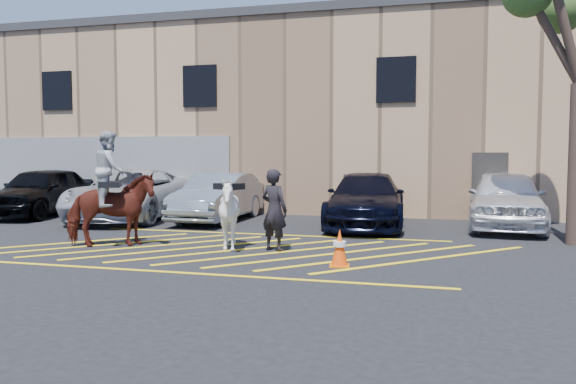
% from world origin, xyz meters
% --- Properties ---
extents(ground, '(90.00, 90.00, 0.00)m').
position_xyz_m(ground, '(0.00, 0.00, 0.00)').
color(ground, black).
rests_on(ground, ground).
extents(car_black_suv, '(2.52, 5.18, 1.70)m').
position_xyz_m(car_black_suv, '(-8.96, 4.60, 0.85)').
color(car_black_suv, black).
rests_on(car_black_suv, ground).
extents(car_white_pickup, '(3.55, 6.30, 1.66)m').
position_xyz_m(car_white_pickup, '(-5.39, 4.46, 0.83)').
color(car_white_pickup, silver).
rests_on(car_white_pickup, ground).
extents(car_silver_sedan, '(1.65, 4.65, 1.53)m').
position_xyz_m(car_silver_sedan, '(-2.42, 4.72, 0.76)').
color(car_silver_sedan, '#8D939A').
rests_on(car_silver_sedan, ground).
extents(car_blue_suv, '(2.51, 5.52, 1.57)m').
position_xyz_m(car_blue_suv, '(2.33, 4.69, 0.78)').
color(car_blue_suv, black).
rests_on(car_blue_suv, ground).
extents(car_white_suv, '(2.35, 5.14, 1.71)m').
position_xyz_m(car_white_suv, '(6.29, 5.18, 0.86)').
color(car_white_suv, silver).
rests_on(car_white_suv, ground).
extents(handler, '(0.78, 0.66, 1.83)m').
position_xyz_m(handler, '(0.86, -0.13, 0.92)').
color(handler, black).
rests_on(handler, ground).
extents(warehouse, '(32.42, 10.20, 7.30)m').
position_xyz_m(warehouse, '(-0.01, 11.99, 3.65)').
color(warehouse, tan).
rests_on(warehouse, ground).
extents(hatching_zone, '(12.60, 5.12, 0.01)m').
position_xyz_m(hatching_zone, '(-0.00, -0.30, 0.01)').
color(hatching_zone, yellow).
rests_on(hatching_zone, ground).
extents(mounted_bay, '(2.24, 1.71, 2.69)m').
position_xyz_m(mounted_bay, '(-2.97, -0.57, 1.09)').
color(mounted_bay, '#5F1F16').
rests_on(mounted_bay, ground).
extents(saddled_white, '(1.77, 1.86, 1.61)m').
position_xyz_m(saddled_white, '(-0.18, -0.19, 0.81)').
color(saddled_white, white).
rests_on(saddled_white, ground).
extents(traffic_cone, '(0.43, 0.43, 0.73)m').
position_xyz_m(traffic_cone, '(2.56, -1.48, 0.37)').
color(traffic_cone, orange).
rests_on(traffic_cone, ground).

